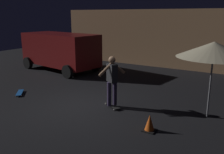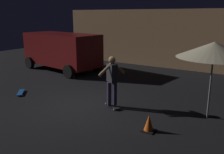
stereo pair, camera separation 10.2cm
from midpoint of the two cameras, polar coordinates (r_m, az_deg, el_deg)
ground_plane at (r=8.47m, az=-6.90°, el=-6.78°), size 28.00×28.00×0.00m
low_building at (r=16.85m, az=9.90°, el=9.50°), size 10.68×3.89×3.35m
parked_van at (r=13.98m, az=-11.50°, el=6.35°), size 4.83×2.80×2.03m
patio_umbrella at (r=7.55m, az=23.06°, el=5.86°), size 2.10×2.10×2.30m
skateboard_ridden at (r=8.33m, az=0.35°, el=-6.65°), size 0.77×0.56×0.07m
skateboard_spare at (r=10.32m, az=-20.28°, el=-3.37°), size 0.67×0.71×0.07m
skater at (r=8.03m, az=0.36°, el=-0.09°), size 0.57×0.89×1.67m
traffic_cone at (r=6.72m, az=9.02°, el=-10.72°), size 0.34×0.34×0.46m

